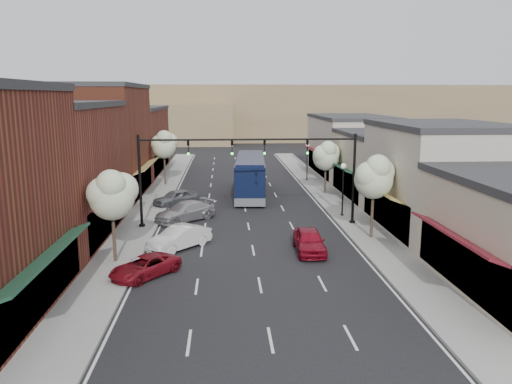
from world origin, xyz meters
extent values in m
plane|color=black|center=(0.00, 0.00, 0.00)|extent=(160.00, 160.00, 0.00)
cube|color=gray|center=(-8.40, 18.50, 0.07)|extent=(2.80, 73.00, 0.15)
cube|color=gray|center=(8.40, 18.50, 0.07)|extent=(2.80, 73.00, 0.15)
cube|color=gray|center=(-7.00, 18.50, 0.07)|extent=(0.25, 73.00, 0.17)
cube|color=gray|center=(7.00, 18.50, 0.07)|extent=(0.25, 73.00, 0.17)
cube|color=black|center=(-10.10, -8.00, 1.60)|extent=(0.60, 11.90, 2.60)
cube|color=#183D29|center=(-9.30, -8.00, 3.10)|extent=(1.07, 9.80, 0.49)
cube|color=maroon|center=(-14.30, 6.00, 4.50)|extent=(9.00, 14.00, 9.00)
cube|color=#2D2D30|center=(-14.30, 6.00, 9.20)|extent=(9.20, 14.10, 0.40)
cube|color=black|center=(-10.10, 6.00, 1.60)|extent=(0.60, 11.90, 2.60)
cube|color=maroon|center=(-9.30, 6.00, 3.10)|extent=(1.07, 9.80, 0.49)
cube|color=brown|center=(-14.30, 20.00, 5.25)|extent=(9.00, 14.00, 10.50)
cube|color=#2D2D30|center=(-14.30, 20.00, 10.70)|extent=(9.20, 14.10, 0.40)
cube|color=black|center=(-10.10, 20.00, 1.60)|extent=(0.60, 11.90, 2.60)
cube|color=#9F8C48|center=(-9.30, 20.00, 3.10)|extent=(1.07, 9.80, 0.49)
cube|color=maroon|center=(-14.30, 36.00, 4.00)|extent=(9.00, 18.00, 8.00)
cube|color=#2D2D30|center=(-14.30, 36.00, 8.20)|extent=(9.20, 18.10, 0.40)
cube|color=black|center=(-10.10, 36.00, 1.60)|extent=(0.60, 15.30, 2.60)
cube|color=#183D29|center=(-9.30, 36.00, 3.10)|extent=(1.07, 12.60, 0.49)
cube|color=black|center=(10.10, -6.00, 1.60)|extent=(0.60, 10.20, 2.60)
cube|color=maroon|center=(9.30, -6.00, 3.10)|extent=(1.07, 8.40, 0.49)
cube|color=beige|center=(13.80, 6.00, 3.75)|extent=(8.00, 12.00, 7.50)
cube|color=#2D2D30|center=(13.80, 6.00, 7.70)|extent=(8.20, 12.10, 0.40)
cube|color=black|center=(10.10, 6.00, 1.60)|extent=(0.60, 10.20, 2.60)
cube|color=#9F8C48|center=(9.30, 6.00, 3.10)|extent=(1.07, 8.40, 0.49)
cube|color=#B9A993|center=(13.80, 18.00, 3.00)|extent=(8.00, 12.00, 6.00)
cube|color=#2D2D30|center=(13.80, 18.00, 6.20)|extent=(8.20, 12.10, 0.40)
cube|color=black|center=(10.10, 18.00, 1.60)|extent=(0.60, 10.20, 2.60)
cube|color=#183D29|center=(9.30, 18.00, 3.10)|extent=(1.07, 8.40, 0.49)
cube|color=beige|center=(13.80, 32.00, 3.50)|extent=(8.00, 16.00, 7.00)
cube|color=#2D2D30|center=(13.80, 32.00, 7.20)|extent=(8.20, 16.10, 0.40)
cube|color=black|center=(10.10, 32.00, 1.60)|extent=(0.60, 13.60, 2.60)
cube|color=maroon|center=(9.30, 32.00, 3.10)|extent=(1.07, 11.20, 0.49)
cube|color=#7A6647|center=(0.00, 90.00, 6.00)|extent=(120.00, 30.00, 12.00)
cube|color=#7A6647|center=(-25.00, 78.00, 4.00)|extent=(50.00, 20.00, 8.00)
cylinder|color=black|center=(8.00, 8.00, 0.15)|extent=(0.44, 0.44, 0.30)
cylinder|color=black|center=(8.00, 8.00, 3.50)|extent=(0.20, 0.20, 7.00)
cylinder|color=black|center=(4.00, 8.00, 6.60)|extent=(8.00, 0.14, 0.14)
imported|color=black|center=(4.40, 8.00, 6.00)|extent=(0.18, 0.46, 1.10)
sphere|color=#19E533|center=(4.40, 7.88, 5.58)|extent=(0.18, 0.18, 0.18)
imported|color=black|center=(1.20, 8.00, 6.00)|extent=(0.18, 0.46, 1.10)
sphere|color=#19E533|center=(1.20, 7.88, 5.58)|extent=(0.18, 0.18, 0.18)
cylinder|color=black|center=(-8.00, 8.00, 0.15)|extent=(0.44, 0.44, 0.30)
cylinder|color=black|center=(-8.00, 8.00, 3.50)|extent=(0.20, 0.20, 7.00)
cylinder|color=black|center=(-4.00, 8.00, 6.60)|extent=(8.00, 0.14, 0.14)
imported|color=black|center=(-4.40, 8.00, 6.00)|extent=(0.18, 0.46, 1.10)
sphere|color=#19E533|center=(-4.40, 7.88, 5.58)|extent=(0.18, 0.18, 0.18)
imported|color=black|center=(-1.20, 8.00, 6.00)|extent=(0.18, 0.46, 1.10)
sphere|color=#19E533|center=(-1.20, 7.88, 5.58)|extent=(0.18, 0.18, 0.18)
cylinder|color=#47382B|center=(8.30, 4.00, 1.86)|extent=(0.20, 0.20, 3.71)
sphere|color=beige|center=(8.30, 4.00, 4.18)|extent=(2.60, 2.60, 2.60)
sphere|color=beige|center=(8.80, 4.30, 4.64)|extent=(2.00, 2.00, 2.00)
sphere|color=beige|center=(7.90, 3.70, 4.52)|extent=(1.90, 1.90, 1.90)
sphere|color=beige|center=(8.40, 3.50, 5.10)|extent=(1.70, 1.70, 1.70)
cylinder|color=#47382B|center=(8.30, 20.00, 1.66)|extent=(0.20, 0.20, 3.33)
sphere|color=beige|center=(8.30, 20.00, 3.74)|extent=(2.60, 2.60, 2.60)
sphere|color=beige|center=(8.80, 20.30, 4.16)|extent=(2.00, 2.00, 2.00)
sphere|color=beige|center=(7.90, 19.70, 4.06)|extent=(1.90, 1.90, 1.90)
sphere|color=beige|center=(8.40, 19.50, 4.58)|extent=(1.70, 1.70, 1.70)
cylinder|color=#47382B|center=(-8.30, 0.00, 1.76)|extent=(0.20, 0.20, 3.52)
sphere|color=beige|center=(-8.30, 0.00, 3.96)|extent=(2.60, 2.60, 2.60)
sphere|color=beige|center=(-7.80, 0.30, 4.40)|extent=(2.00, 2.00, 2.00)
sphere|color=beige|center=(-8.70, -0.30, 4.29)|extent=(1.90, 1.90, 1.90)
sphere|color=beige|center=(-8.20, -0.50, 4.84)|extent=(1.70, 1.70, 1.70)
cylinder|color=#47382B|center=(-8.30, 26.00, 1.92)|extent=(0.20, 0.20, 3.84)
sphere|color=beige|center=(-8.30, 26.00, 4.32)|extent=(2.60, 2.60, 2.60)
sphere|color=beige|center=(-7.80, 26.30, 4.80)|extent=(2.00, 2.00, 2.00)
sphere|color=beige|center=(-8.70, 25.70, 4.68)|extent=(1.90, 1.90, 1.90)
sphere|color=beige|center=(-8.20, 25.50, 5.28)|extent=(1.70, 1.70, 1.70)
cylinder|color=black|center=(7.80, 10.50, 0.10)|extent=(0.28, 0.28, 0.20)
cylinder|color=black|center=(7.80, 10.50, 2.00)|extent=(0.12, 0.12, 4.00)
sphere|color=white|center=(7.80, 10.50, 4.22)|extent=(0.44, 0.44, 0.44)
cylinder|color=black|center=(7.80, 28.00, 0.10)|extent=(0.28, 0.28, 0.20)
cylinder|color=black|center=(7.80, 28.00, 2.00)|extent=(0.12, 0.12, 4.00)
sphere|color=white|center=(7.80, 28.00, 4.22)|extent=(0.44, 0.44, 0.44)
cube|color=black|center=(0.80, 20.16, 2.06)|extent=(3.50, 12.72, 3.22)
cube|color=#595B60|center=(0.80, 20.16, 0.58)|extent=(3.52, 12.74, 0.73)
cube|color=black|center=(0.80, 20.16, 2.51)|extent=(3.49, 11.72, 1.15)
cube|color=black|center=(0.80, 20.16, 3.72)|extent=(3.25, 12.20, 0.26)
cube|color=black|center=(0.41, 13.94, 2.72)|extent=(2.18, 0.21, 1.26)
cylinder|color=black|center=(-0.71, 15.85, 0.54)|extent=(0.40, 1.11, 1.09)
cylinder|color=black|center=(1.76, 15.69, 0.54)|extent=(0.40, 1.11, 1.09)
cylinder|color=black|center=(-0.19, 24.21, 0.54)|extent=(0.40, 1.11, 1.09)
cylinder|color=black|center=(2.28, 24.06, 0.54)|extent=(0.40, 1.11, 1.09)
cylinder|color=black|center=(-0.28, 22.75, 0.54)|extent=(0.40, 1.11, 1.09)
cylinder|color=black|center=(2.19, 22.60, 0.54)|extent=(0.40, 1.11, 1.09)
imported|color=maroon|center=(3.52, 1.35, 0.75)|extent=(1.89, 4.47, 1.51)
imported|color=maroon|center=(-6.20, -2.35, 0.57)|extent=(4.12, 4.39, 1.15)
imported|color=silver|center=(-4.74, 2.67, 0.74)|extent=(4.21, 4.34, 1.48)
imported|color=#A09FA5|center=(-4.93, 10.06, 0.75)|extent=(5.32, 4.93, 1.50)
imported|color=slate|center=(-6.20, 15.77, 0.72)|extent=(4.36, 3.98, 1.44)
camera|label=1|loc=(-1.80, -28.68, 9.77)|focal=35.00mm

